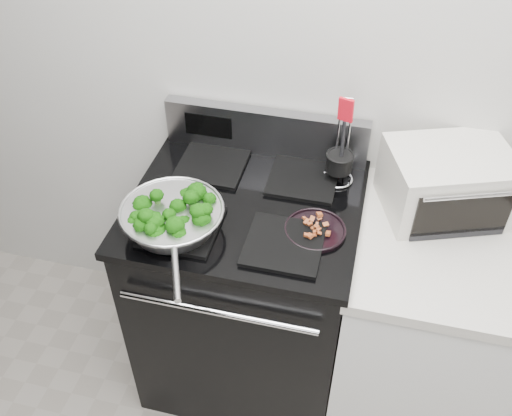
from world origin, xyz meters
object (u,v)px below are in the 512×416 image
(gas_range, at_px, (247,290))
(bacon_plate, at_px, (315,227))
(skillet, at_px, (172,217))
(toaster_oven, at_px, (447,182))
(utensil_holder, at_px, (339,166))

(gas_range, bearing_deg, bacon_plate, -18.78)
(gas_range, bearing_deg, skillet, -136.38)
(bacon_plate, distance_m, toaster_oven, 0.47)
(bacon_plate, bearing_deg, toaster_oven, 32.32)
(skillet, bearing_deg, bacon_plate, -10.29)
(skillet, distance_m, toaster_oven, 0.91)
(utensil_holder, height_order, toaster_oven, utensil_holder)
(gas_range, distance_m, utensil_holder, 0.63)
(bacon_plate, xyz_separation_m, utensil_holder, (0.04, 0.28, 0.04))
(utensil_holder, bearing_deg, gas_range, -129.44)
(toaster_oven, bearing_deg, utensil_holder, 155.35)
(bacon_plate, xyz_separation_m, toaster_oven, (0.40, 0.25, 0.07))
(bacon_plate, distance_m, utensil_holder, 0.29)
(gas_range, distance_m, toaster_oven, 0.87)
(skillet, distance_m, utensil_holder, 0.61)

